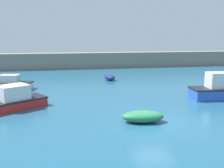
{
  "coord_description": "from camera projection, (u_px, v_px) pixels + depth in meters",
  "views": [
    {
      "loc": [
        -5.73,
        -14.56,
        5.39
      ],
      "look_at": [
        -0.69,
        10.23,
        0.66
      ],
      "focal_mm": 40.0,
      "sensor_mm": 36.0,
      "label": 1
    }
  ],
  "objects": [
    {
      "name": "dinghy_near_pier",
      "position": [
        110.0,
        77.0,
        31.8
      ],
      "size": [
        1.61,
        2.26,
        0.76
      ],
      "rotation": [
        0.0,
        0.0,
        5.0
      ],
      "color": "navy",
      "rests_on": "ground_plane"
    },
    {
      "name": "motorboat_grey_hull",
      "position": [
        220.0,
        90.0,
        22.13
      ],
      "size": [
        5.47,
        2.59,
        2.37
      ],
      "rotation": [
        0.0,
        0.0,
        6.18
      ],
      "color": "#2D56B7",
      "rests_on": "ground_plane"
    },
    {
      "name": "ground_plane",
      "position": [
        154.0,
        124.0,
        16.16
      ],
      "size": [
        120.0,
        120.0,
        0.2
      ],
      "primitive_type": "cube",
      "color": "#235B7A"
    },
    {
      "name": "open_tender_yellow",
      "position": [
        143.0,
        116.0,
        16.06
      ],
      "size": [
        2.88,
        1.71,
        0.76
      ],
      "rotation": [
        0.0,
        0.0,
        6.12
      ],
      "color": "#287A4C",
      "rests_on": "ground_plane"
    },
    {
      "name": "motorboat_with_cabin",
      "position": [
        7.0,
        84.0,
        26.12
      ],
      "size": [
        5.46,
        2.73,
        1.57
      ],
      "rotation": [
        0.0,
        0.0,
        2.96
      ],
      "color": "white",
      "rests_on": "ground_plane"
    },
    {
      "name": "harbor_breakwater",
      "position": [
        94.0,
        60.0,
        44.68
      ],
      "size": [
        66.03,
        3.04,
        2.73
      ],
      "primitive_type": "cube",
      "color": "gray",
      "rests_on": "ground_plane"
    },
    {
      "name": "cabin_cruiser_white",
      "position": [
        11.0,
        101.0,
        18.91
      ],
      "size": [
        5.74,
        4.7,
        1.83
      ],
      "rotation": [
        0.0,
        0.0,
        3.71
      ],
      "color": "red",
      "rests_on": "ground_plane"
    }
  ]
}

